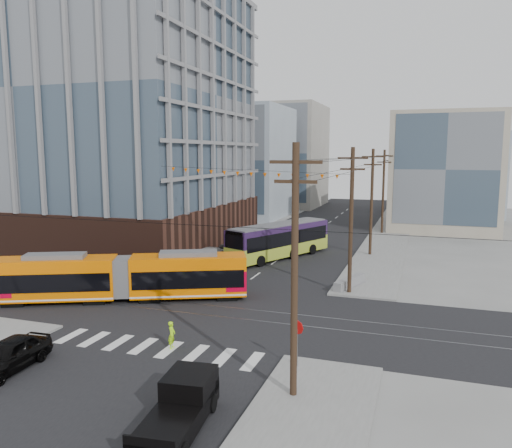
{
  "coord_description": "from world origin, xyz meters",
  "views": [
    {
      "loc": [
        13.49,
        -25.91,
        10.56
      ],
      "look_at": [
        1.41,
        9.96,
        5.17
      ],
      "focal_mm": 35.0,
      "sensor_mm": 36.0,
      "label": 1
    }
  ],
  "objects_px": {
    "city_bus": "(279,240)",
    "black_sedan": "(9,355)",
    "pickup_truck": "(177,411)",
    "streetcar": "(123,277)"
  },
  "relations": [
    {
      "from": "pickup_truck",
      "to": "black_sedan",
      "type": "distance_m",
      "value": 10.63
    },
    {
      "from": "streetcar",
      "to": "city_bus",
      "type": "xyz_separation_m",
      "value": [
        6.57,
        17.81,
        0.11
      ]
    },
    {
      "from": "city_bus",
      "to": "black_sedan",
      "type": "distance_m",
      "value": 30.21
    },
    {
      "from": "pickup_truck",
      "to": "black_sedan",
      "type": "bearing_deg",
      "value": 160.84
    },
    {
      "from": "city_bus",
      "to": "black_sedan",
      "type": "bearing_deg",
      "value": -75.04
    },
    {
      "from": "streetcar",
      "to": "pickup_truck",
      "type": "distance_m",
      "value": 18.45
    },
    {
      "from": "city_bus",
      "to": "black_sedan",
      "type": "relative_size",
      "value": 2.74
    },
    {
      "from": "city_bus",
      "to": "pickup_truck",
      "type": "height_order",
      "value": "city_bus"
    },
    {
      "from": "city_bus",
      "to": "pickup_truck",
      "type": "distance_m",
      "value": 32.47
    },
    {
      "from": "streetcar",
      "to": "city_bus",
      "type": "distance_m",
      "value": 18.98
    }
  ]
}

